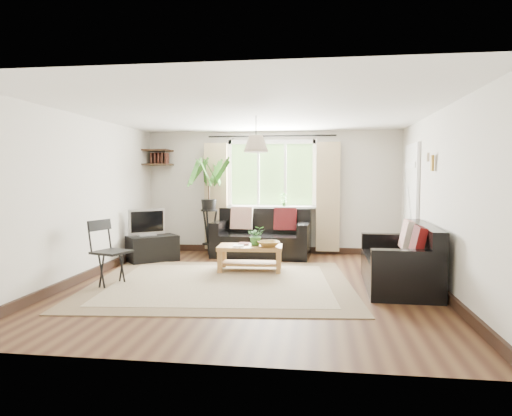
# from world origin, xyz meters

# --- Properties ---
(floor) EXTENTS (5.50, 5.50, 0.00)m
(floor) POSITION_xyz_m (0.00, 0.00, 0.00)
(floor) COLOR #321A10
(floor) RESTS_ON ground
(ceiling) EXTENTS (5.50, 5.50, 0.00)m
(ceiling) POSITION_xyz_m (0.00, 0.00, 2.40)
(ceiling) COLOR white
(ceiling) RESTS_ON floor
(wall_back) EXTENTS (5.00, 0.02, 2.40)m
(wall_back) POSITION_xyz_m (0.00, 2.75, 1.20)
(wall_back) COLOR beige
(wall_back) RESTS_ON floor
(wall_front) EXTENTS (5.00, 0.02, 2.40)m
(wall_front) POSITION_xyz_m (0.00, -2.75, 1.20)
(wall_front) COLOR beige
(wall_front) RESTS_ON floor
(wall_left) EXTENTS (0.02, 5.50, 2.40)m
(wall_left) POSITION_xyz_m (-2.50, 0.00, 1.20)
(wall_left) COLOR beige
(wall_left) RESTS_ON floor
(wall_right) EXTENTS (0.02, 5.50, 2.40)m
(wall_right) POSITION_xyz_m (2.50, 0.00, 1.20)
(wall_right) COLOR beige
(wall_right) RESTS_ON floor
(rug) EXTENTS (3.91, 3.45, 0.02)m
(rug) POSITION_xyz_m (-0.44, -0.02, 0.01)
(rug) COLOR #C2B296
(rug) RESTS_ON floor
(window) EXTENTS (2.50, 0.16, 2.16)m
(window) POSITION_xyz_m (0.00, 2.71, 1.55)
(window) COLOR white
(window) RESTS_ON wall_back
(door) EXTENTS (0.06, 0.96, 2.06)m
(door) POSITION_xyz_m (2.47, 1.70, 1.00)
(door) COLOR silver
(door) RESTS_ON wall_right
(corner_shelf) EXTENTS (0.50, 0.50, 0.34)m
(corner_shelf) POSITION_xyz_m (-2.25, 2.50, 1.89)
(corner_shelf) COLOR black
(corner_shelf) RESTS_ON wall_back
(pendant_lamp) EXTENTS (0.36, 0.36, 0.54)m
(pendant_lamp) POSITION_xyz_m (0.00, 0.40, 2.05)
(pendant_lamp) COLOR beige
(pendant_lamp) RESTS_ON ceiling
(wall_sconce) EXTENTS (0.12, 0.12, 0.28)m
(wall_sconce) POSITION_xyz_m (2.43, 0.30, 1.74)
(wall_sconce) COLOR beige
(wall_sconce) RESTS_ON wall_right
(sofa_back) EXTENTS (1.86, 1.02, 0.85)m
(sofa_back) POSITION_xyz_m (-0.14, 2.24, 0.42)
(sofa_back) COLOR black
(sofa_back) RESTS_ON floor
(sofa_right) EXTENTS (1.77, 0.92, 0.82)m
(sofa_right) POSITION_xyz_m (2.00, 0.12, 0.41)
(sofa_right) COLOR black
(sofa_right) RESTS_ON floor
(coffee_table) EXTENTS (1.04, 0.61, 0.41)m
(coffee_table) POSITION_xyz_m (-0.16, 0.88, 0.21)
(coffee_table) COLOR #976231
(coffee_table) RESTS_ON floor
(table_plant) EXTENTS (0.33, 0.30, 0.31)m
(table_plant) POSITION_xyz_m (-0.07, 0.93, 0.57)
(table_plant) COLOR #326F2C
(table_plant) RESTS_ON coffee_table
(bowl) EXTENTS (0.44, 0.44, 0.09)m
(bowl) POSITION_xyz_m (0.14, 0.81, 0.46)
(bowl) COLOR olive
(bowl) RESTS_ON coffee_table
(book_a) EXTENTS (0.18, 0.24, 0.02)m
(book_a) POSITION_xyz_m (-0.41, 0.78, 0.42)
(book_a) COLOR white
(book_a) RESTS_ON coffee_table
(book_b) EXTENTS (0.18, 0.24, 0.02)m
(book_b) POSITION_xyz_m (-0.37, 0.98, 0.43)
(book_b) COLOR #592A23
(book_b) RESTS_ON coffee_table
(tv_stand) EXTENTS (0.96, 0.91, 0.46)m
(tv_stand) POSITION_xyz_m (-2.02, 1.50, 0.23)
(tv_stand) COLOR black
(tv_stand) RESTS_ON floor
(tv) EXTENTS (0.64, 0.59, 0.50)m
(tv) POSITION_xyz_m (-2.11, 1.50, 0.71)
(tv) COLOR #A5A5AA
(tv) RESTS_ON tv_stand
(palm_stand) EXTENTS (0.83, 0.83, 1.89)m
(palm_stand) POSITION_xyz_m (-1.17, 2.32, 0.95)
(palm_stand) COLOR black
(palm_stand) RESTS_ON floor
(folding_chair) EXTENTS (0.60, 0.60, 0.91)m
(folding_chair) POSITION_xyz_m (-1.92, -0.33, 0.46)
(folding_chair) COLOR black
(folding_chair) RESTS_ON floor
(sill_plant) EXTENTS (0.14, 0.10, 0.27)m
(sill_plant) POSITION_xyz_m (0.25, 2.63, 1.06)
(sill_plant) COLOR #2D6023
(sill_plant) RESTS_ON window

